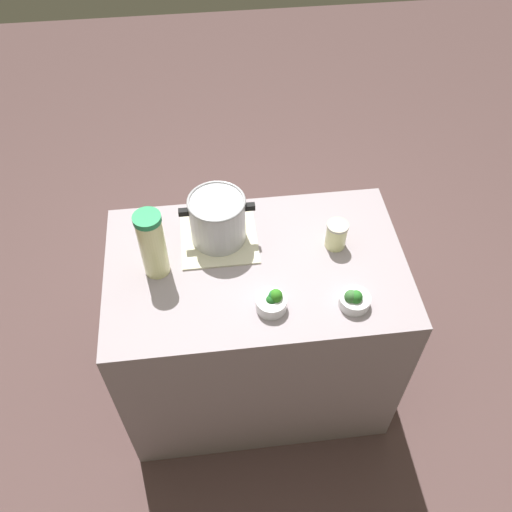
% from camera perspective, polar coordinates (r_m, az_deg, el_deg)
% --- Properties ---
extents(ground_plane, '(8.00, 8.00, 0.00)m').
position_cam_1_polar(ground_plane, '(2.88, 0.00, -12.55)').
color(ground_plane, brown).
extents(counter_slab, '(1.17, 0.73, 0.92)m').
position_cam_1_polar(counter_slab, '(2.48, 0.00, -7.61)').
color(counter_slab, gray).
rests_on(counter_slab, ground_plane).
extents(dish_cloth, '(0.30, 0.31, 0.01)m').
position_cam_1_polar(dish_cloth, '(2.21, -3.87, 1.97)').
color(dish_cloth, beige).
rests_on(dish_cloth, counter_slab).
extents(cooking_pot, '(0.29, 0.22, 0.20)m').
position_cam_1_polar(cooking_pot, '(2.13, -4.02, 3.93)').
color(cooking_pot, '#B7B7BC').
rests_on(cooking_pot, dish_cloth).
extents(lemonade_pitcher, '(0.10, 0.10, 0.29)m').
position_cam_1_polar(lemonade_pitcher, '(2.02, -10.73, 1.20)').
color(lemonade_pitcher, '#EBECA2').
rests_on(lemonade_pitcher, counter_slab).
extents(mason_jar, '(0.09, 0.09, 0.12)m').
position_cam_1_polar(mason_jar, '(2.16, 8.36, 2.20)').
color(mason_jar, '#E8EBA0').
rests_on(mason_jar, counter_slab).
extents(broccoli_bowl_front, '(0.11, 0.11, 0.08)m').
position_cam_1_polar(broccoli_bowl_front, '(2.00, 10.18, -4.49)').
color(broccoli_bowl_front, silver).
rests_on(broccoli_bowl_front, counter_slab).
extents(broccoli_bowl_center, '(0.11, 0.11, 0.09)m').
position_cam_1_polar(broccoli_bowl_center, '(1.96, 1.70, -4.76)').
color(broccoli_bowl_center, silver).
rests_on(broccoli_bowl_center, counter_slab).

